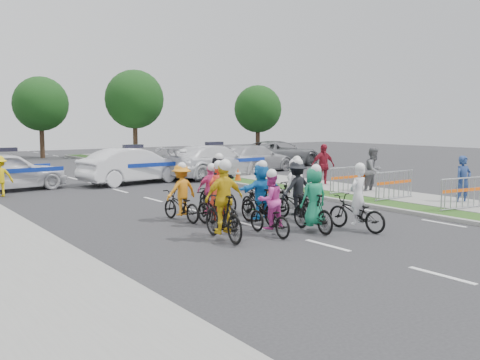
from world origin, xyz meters
TOP-DOWN VIEW (x-y plane):
  - ground at (0.00, 0.00)m, footprint 90.00×90.00m
  - curb_right at (5.10, 5.00)m, footprint 0.20×60.00m
  - grass_strip at (5.80, 5.00)m, footprint 1.20×60.00m
  - sidewalk_right at (7.60, 5.00)m, footprint 2.40×60.00m
  - rider_0 at (1.86, 0.80)m, footprint 0.81×1.84m
  - rider_1 at (0.81, 1.34)m, footprint 0.80×1.74m
  - rider_2 at (-0.39, 1.67)m, footprint 0.74×1.70m
  - rider_3 at (-1.66, 1.87)m, footprint 1.04×1.94m
  - rider_4 at (1.51, 2.80)m, footprint 1.02×1.80m
  - rider_5 at (0.29, 2.90)m, footprint 1.45×1.74m
  - rider_6 at (-0.87, 3.37)m, footprint 0.77×1.85m
  - rider_7 at (2.20, 3.63)m, footprint 0.83×1.79m
  - rider_8 at (1.09, 4.09)m, footprint 0.71×1.64m
  - rider_9 at (-0.44, 4.37)m, footprint 0.88×1.64m
  - rider_10 at (-1.25, 4.68)m, footprint 1.01×1.74m
  - rider_11 at (0.38, 5.22)m, footprint 1.56×1.85m
  - police_car_0 at (-3.81, 14.77)m, footprint 5.02×2.53m
  - police_car_1 at (1.60, 14.17)m, footprint 5.19×2.44m
  - police_car_2 at (5.96, 14.00)m, footprint 6.03×3.03m
  - civilian_sedan at (9.55, 15.41)m, footprint 5.58×2.97m
  - civilian_suv at (13.09, 17.46)m, footprint 5.88×2.76m
  - spectator_0 at (8.01, 1.54)m, footprint 0.71×0.55m
  - spectator_1 at (7.82, 5.28)m, footprint 0.99×0.82m
  - spectator_2 at (7.74, 8.03)m, footprint 1.19×0.73m
  - marshal_hiviz at (-4.40, 13.13)m, footprint 1.05×0.65m
  - barrier_0 at (6.70, 0.73)m, footprint 2.05×0.77m
  - barrier_1 at (6.70, 3.39)m, footprint 2.01×0.53m
  - barrier_2 at (6.70, 5.58)m, footprint 2.01×0.54m
  - cone_0 at (4.49, 8.17)m, footprint 0.40×0.40m
  - cone_1 at (5.71, 11.59)m, footprint 0.40×0.40m
  - tree_1 at (9.00, 30.00)m, footprint 4.55×4.55m
  - tree_2 at (18.00, 26.00)m, footprint 3.85×3.85m
  - tree_4 at (3.00, 34.00)m, footprint 4.20×4.20m

SIDE VIEW (x-z plane):
  - ground at x=0.00m, z-range 0.00..0.00m
  - grass_strip at x=5.80m, z-range 0.00..0.11m
  - curb_right at x=5.10m, z-range 0.00..0.12m
  - sidewalk_right at x=7.60m, z-range 0.00..0.13m
  - cone_0 at x=4.49m, z-range -0.01..0.69m
  - cone_1 at x=5.71m, z-range -0.01..0.69m
  - barrier_0 at x=6.70m, z-range 0.00..1.12m
  - barrier_1 at x=6.70m, z-range 0.00..1.12m
  - barrier_2 at x=6.70m, z-range 0.00..1.12m
  - rider_0 at x=1.86m, z-range -0.31..1.51m
  - rider_6 at x=-0.87m, z-range -0.31..1.53m
  - rider_8 at x=1.09m, z-range -0.21..1.45m
  - rider_2 at x=-0.39m, z-range -0.21..1.49m
  - rider_9 at x=-0.44m, z-range -0.19..1.49m
  - rider_10 at x=-1.25m, z-range -0.19..1.54m
  - rider_1 at x=0.81m, z-range -0.20..1.59m
  - rider_4 at x=1.51m, z-range -0.20..1.62m
  - rider_7 at x=2.20m, z-range -0.20..1.63m
  - rider_3 at x=-1.66m, z-range -0.23..1.76m
  - rider_5 at x=0.29m, z-range -0.14..1.67m
  - civilian_sedan at x=9.55m, z-range 0.00..1.54m
  - marshal_hiviz at x=-4.40m, z-range 0.00..1.56m
  - rider_11 at x=0.38m, z-range -0.15..1.75m
  - civilian_suv at x=13.09m, z-range 0.00..1.63m
  - police_car_0 at x=-3.81m, z-range 0.00..1.64m
  - police_car_1 at x=1.60m, z-range 0.00..1.64m
  - police_car_2 at x=5.96m, z-range 0.00..1.68m
  - spectator_0 at x=8.01m, z-range 0.00..1.71m
  - spectator_1 at x=7.82m, z-range 0.00..1.86m
  - spectator_2 at x=7.74m, z-range 0.00..1.90m
  - tree_2 at x=18.00m, z-range 0.95..6.72m
  - tree_4 at x=3.00m, z-range 1.04..7.34m
  - tree_1 at x=9.00m, z-range 1.12..7.95m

